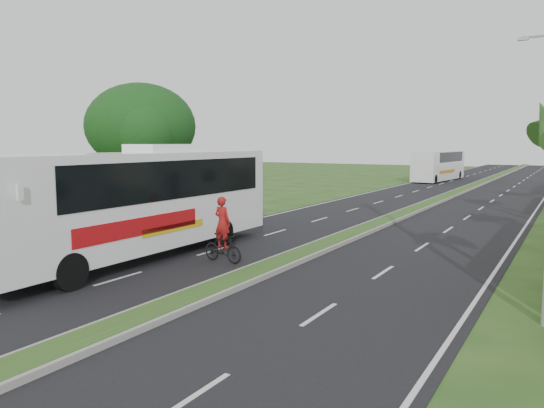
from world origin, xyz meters
The scene contains 9 objects.
ground centered at (0.00, 0.00, 0.00)m, with size 180.00×180.00×0.00m, color #254A1B.
road_asphalt centered at (0.00, 20.00, 0.01)m, with size 14.00×160.00×0.02m, color black.
median_strip centered at (0.00, 20.00, 0.10)m, with size 1.20×160.00×0.18m.
lane_edge_left centered at (-6.70, 20.00, 0.00)m, with size 0.12×160.00×0.01m, color silver.
lane_edge_right centered at (6.70, 20.00, 0.00)m, with size 0.12×160.00×0.01m, color silver.
shade_tree centered at (-12.11, 10.02, 5.03)m, with size 6.30×6.00×7.54m.
coach_bus_main centered at (-4.97, 2.55, 2.34)m, with size 2.87×13.16×4.25m.
coach_bus_far centered at (-4.85, 49.73, 1.89)m, with size 3.43×11.62×3.34m.
motorcyclist centered at (-2.00, 3.57, 0.89)m, with size 1.77×0.68×2.40m.
Camera 1 is at (8.95, -11.74, 4.31)m, focal length 35.00 mm.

